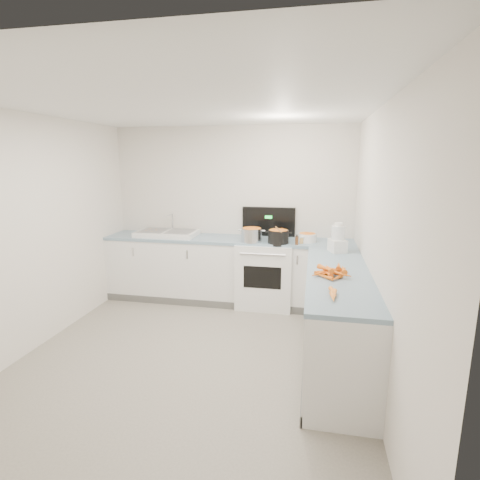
% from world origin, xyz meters
% --- Properties ---
extents(floor, '(3.50, 4.00, 0.00)m').
position_xyz_m(floor, '(0.00, 0.00, 0.00)').
color(floor, gray).
rests_on(floor, ground).
extents(ceiling, '(3.50, 4.00, 0.00)m').
position_xyz_m(ceiling, '(0.00, 0.00, 2.50)').
color(ceiling, silver).
rests_on(ceiling, ground).
extents(wall_back, '(3.50, 0.00, 2.50)m').
position_xyz_m(wall_back, '(0.00, 2.00, 1.25)').
color(wall_back, silver).
rests_on(wall_back, ground).
extents(wall_front, '(3.50, 0.00, 2.50)m').
position_xyz_m(wall_front, '(0.00, -2.00, 1.25)').
color(wall_front, silver).
rests_on(wall_front, ground).
extents(wall_left, '(0.00, 4.00, 2.50)m').
position_xyz_m(wall_left, '(-1.75, 0.00, 1.25)').
color(wall_left, silver).
rests_on(wall_left, ground).
extents(wall_right, '(0.00, 4.00, 2.50)m').
position_xyz_m(wall_right, '(1.75, 0.00, 1.25)').
color(wall_right, silver).
rests_on(wall_right, ground).
extents(counter_back, '(3.50, 0.62, 0.94)m').
position_xyz_m(counter_back, '(0.00, 1.70, 0.47)').
color(counter_back, white).
rests_on(counter_back, ground).
extents(counter_right, '(0.62, 2.20, 0.94)m').
position_xyz_m(counter_right, '(1.45, 0.30, 0.47)').
color(counter_right, white).
rests_on(counter_right, ground).
extents(stove, '(0.76, 0.65, 1.36)m').
position_xyz_m(stove, '(0.55, 1.69, 0.47)').
color(stove, white).
rests_on(stove, ground).
extents(sink, '(0.86, 0.52, 0.31)m').
position_xyz_m(sink, '(-0.90, 1.70, 0.98)').
color(sink, white).
rests_on(sink, counter_back).
extents(steel_pot, '(0.35, 0.35, 0.21)m').
position_xyz_m(steel_pot, '(0.38, 1.53, 1.02)').
color(steel_pot, silver).
rests_on(steel_pot, stove).
extents(black_pot, '(0.32, 0.32, 0.20)m').
position_xyz_m(black_pot, '(0.74, 1.51, 1.02)').
color(black_pot, black).
rests_on(black_pot, stove).
extents(wooden_spoon, '(0.13, 0.40, 0.02)m').
position_xyz_m(wooden_spoon, '(0.74, 1.51, 1.13)').
color(wooden_spoon, '#AD7A47').
rests_on(wooden_spoon, black_pot).
extents(mixing_bowl, '(0.28, 0.28, 0.11)m').
position_xyz_m(mixing_bowl, '(1.11, 1.67, 1.00)').
color(mixing_bowl, white).
rests_on(mixing_bowl, counter_back).
extents(extract_bottle, '(0.04, 0.04, 0.11)m').
position_xyz_m(extract_bottle, '(0.98, 1.47, 0.99)').
color(extract_bottle, '#593319').
rests_on(extract_bottle, counter_back).
extents(spice_jar, '(0.05, 0.05, 0.08)m').
position_xyz_m(spice_jar, '(1.04, 1.55, 0.98)').
color(spice_jar, '#E5B266').
rests_on(spice_jar, counter_back).
extents(food_processor, '(0.23, 0.26, 0.35)m').
position_xyz_m(food_processor, '(1.48, 1.16, 1.09)').
color(food_processor, white).
rests_on(food_processor, counter_right).
extents(carrot_pile, '(0.38, 0.46, 0.10)m').
position_xyz_m(carrot_pile, '(1.38, 0.19, 0.98)').
color(carrot_pile, orange).
rests_on(carrot_pile, counter_right).
extents(peeled_carrots, '(0.08, 0.30, 0.04)m').
position_xyz_m(peeled_carrots, '(1.36, -0.41, 0.96)').
color(peeled_carrots, orange).
rests_on(peeled_carrots, counter_right).
extents(peelings, '(0.19, 0.25, 0.01)m').
position_xyz_m(peelings, '(-1.13, 1.69, 1.02)').
color(peelings, tan).
rests_on(peelings, sink).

